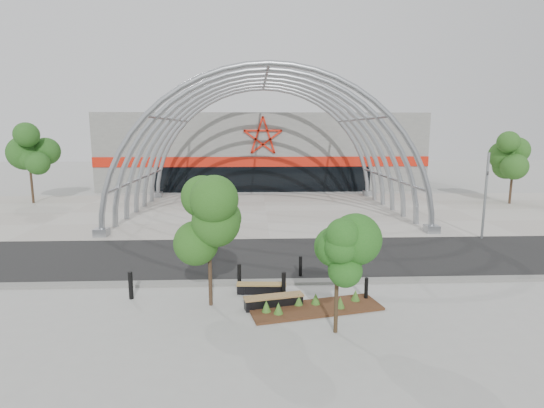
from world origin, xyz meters
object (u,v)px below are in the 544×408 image
(bench_0, at_px, (261,288))
(bollard_2, at_px, (284,285))
(street_tree_1, at_px, (338,249))
(street_tree_0, at_px, (209,222))
(bench_1, at_px, (274,302))
(signal_pole, at_px, (485,194))

(bench_0, distance_m, bollard_2, 1.02)
(street_tree_1, bearing_deg, street_tree_0, 151.02)
(bench_1, bearing_deg, signal_pole, 36.33)
(bench_0, distance_m, bench_1, 1.42)
(bench_1, bearing_deg, bench_0, 106.95)
(street_tree_0, relative_size, street_tree_1, 1.14)
(street_tree_0, height_order, street_tree_1, street_tree_0)
(bench_0, bearing_deg, bench_1, -73.05)
(bench_1, bearing_deg, street_tree_0, 171.87)
(signal_pole, relative_size, street_tree_0, 1.16)
(signal_pole, distance_m, bench_1, 15.86)
(signal_pole, bearing_deg, street_tree_0, -148.97)
(bench_1, xyz_separation_m, bollard_2, (0.41, 0.85, 0.29))
(street_tree_1, bearing_deg, bench_1, 133.40)
(signal_pole, distance_m, bollard_2, 15.00)
(signal_pole, height_order, street_tree_0, signal_pole)
(street_tree_0, xyz_separation_m, bollard_2, (2.69, 0.53, -2.60))
(bench_0, height_order, bollard_2, bollard_2)
(bench_0, xyz_separation_m, bollard_2, (0.83, -0.51, 0.31))
(bench_1, distance_m, bollard_2, 0.99)
(bench_0, bearing_deg, street_tree_0, -150.83)
(bench_0, bearing_deg, street_tree_1, -55.67)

